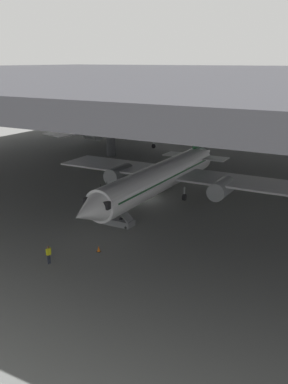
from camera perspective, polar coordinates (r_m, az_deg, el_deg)
The scene contains 9 objects.
ground_plane at distance 57.73m, azimuth 0.80°, elevation -1.04°, with size 110.00×110.00×0.00m, color slate.
hangar_structure at distance 67.43m, azimuth 6.67°, elevation 14.86°, with size 121.00×99.00×16.19m.
airplane_main at distance 56.12m, azimuth 2.24°, elevation 2.00°, with size 33.36×34.72×10.98m.
boarding_stairs at distance 49.15m, azimuth -3.51°, elevation -3.39°, with size 4.11×1.55×4.56m.
crew_worker_near_nose at distance 40.70m, azimuth -12.18°, elevation -7.75°, with size 0.29×0.54×1.72m.
crew_worker_by_stairs at distance 53.09m, azimuth -3.44°, elevation -1.63°, with size 0.24×0.55×1.61m.
airplane_distant at distance 98.22m, azimuth -2.64°, elevation 8.31°, with size 33.56×33.15×10.80m.
traffic_cone_orange at distance 42.65m, azimuth -5.86°, elevation -7.30°, with size 0.36×0.36×0.60m.
baggage_tug at distance 65.88m, azimuth -1.09°, elevation 1.68°, with size 1.47×2.31×0.90m.
Camera 1 is at (26.53, -48.18, 17.54)m, focal length 41.44 mm.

